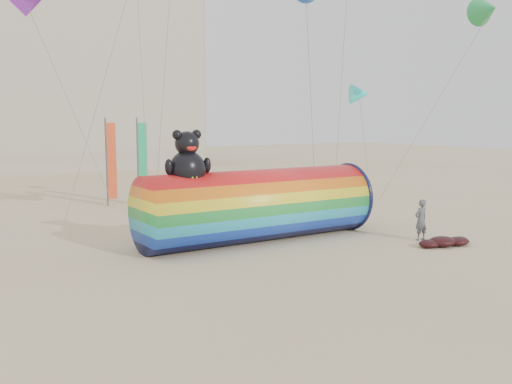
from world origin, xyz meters
TOP-DOWN VIEW (x-y plane):
  - ground at (0.00, 0.00)m, footprint 160.00×160.00m
  - windsock_assembly at (2.00, 3.67)m, footprint 10.35×3.15m
  - kite_handler at (7.79, -0.06)m, footprint 0.64×0.43m
  - fabric_bundle at (7.80, -1.33)m, footprint 2.62×1.35m
  - festival_banners at (-2.07, 15.02)m, footprint 10.15×4.03m

SIDE VIEW (x-z plane):
  - ground at x=0.00m, z-range 0.00..0.00m
  - fabric_bundle at x=7.80m, z-range -0.03..0.37m
  - kite_handler at x=7.79m, z-range 0.00..1.75m
  - windsock_assembly at x=2.00m, z-range -0.80..3.97m
  - festival_banners at x=-2.07m, z-range 0.04..5.24m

